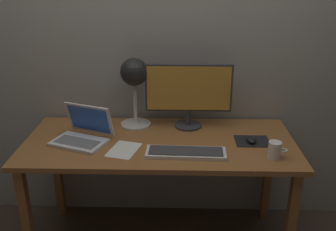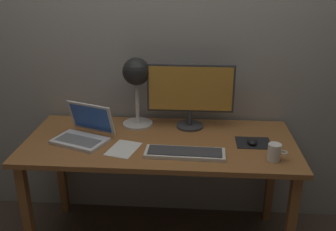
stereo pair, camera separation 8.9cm
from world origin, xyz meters
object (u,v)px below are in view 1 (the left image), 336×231
Objects in this scene: laptop at (84,131)px; coffee_mug at (275,150)px; keyboard_main at (186,152)px; desk_lamp at (134,78)px; mouse at (251,139)px; monitor at (189,91)px.

coffee_mug is at bearing -10.23° from laptop.
laptop is (-0.60, 0.17, 0.05)m from keyboard_main.
desk_lamp is at bearing 39.69° from laptop.
laptop is at bearing -140.31° from desk_lamp.
laptop is 0.99m from mouse.
desk_lamp is (-0.32, 0.40, 0.31)m from keyboard_main.
laptop reaches higher than keyboard_main.
coffee_mug is (0.09, -0.19, 0.03)m from mouse.
keyboard_main is 0.62m from laptop.
desk_lamp reaches higher than monitor.
coffee_mug is at bearing -3.46° from keyboard_main.
desk_lamp reaches higher than keyboard_main.
monitor is 5.12× the size of coffee_mug.
laptop is at bearing 164.57° from keyboard_main.
desk_lamp is at bearing 161.48° from mouse.
monitor is 0.45m from keyboard_main.
mouse reaches higher than keyboard_main.
monitor is at bearing 137.51° from coffee_mug.
desk_lamp is at bearing 178.43° from monitor.
coffee_mug is (1.08, -0.19, -0.01)m from laptop.
desk_lamp is (-0.34, 0.01, 0.08)m from monitor.
laptop is at bearing -160.11° from monitor.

